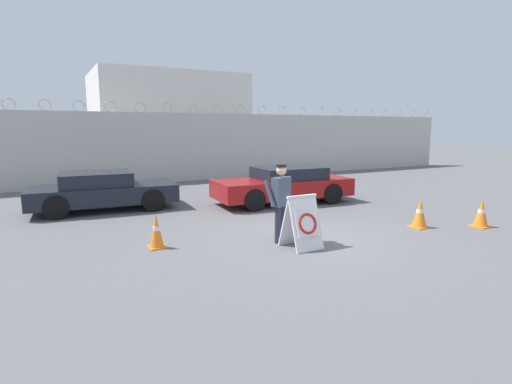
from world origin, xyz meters
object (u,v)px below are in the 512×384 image
object	(u,v)px
security_guard	(281,199)
parked_car_rear_sedan	(284,185)
traffic_cone_mid	(481,214)
barricade_sign	(303,222)
traffic_cone_far	(156,231)
traffic_cone_near	(420,213)
parked_car_front_coupe	(102,191)

from	to	relation	value
security_guard	parked_car_rear_sedan	xyz separation A→B (m)	(2.58, 3.98, -0.35)
security_guard	traffic_cone_mid	size ratio (longest dim) A/B	2.47
barricade_sign	traffic_cone_far	xyz separation A→B (m)	(-2.75, 1.46, -0.20)
security_guard	traffic_cone_near	distance (m)	3.95
parked_car_front_coupe	parked_car_rear_sedan	bearing A→B (deg)	-13.16
traffic_cone_mid	traffic_cone_far	bearing A→B (deg)	164.83
traffic_cone_near	parked_car_rear_sedan	size ratio (longest dim) A/B	0.16
traffic_cone_far	parked_car_rear_sedan	size ratio (longest dim) A/B	0.16
parked_car_front_coupe	parked_car_rear_sedan	distance (m)	5.85
traffic_cone_mid	traffic_cone_far	size ratio (longest dim) A/B	0.96
barricade_sign	traffic_cone_far	size ratio (longest dim) A/B	1.54
traffic_cone_near	parked_car_rear_sedan	xyz separation A→B (m)	(-1.28, 4.54, 0.26)
barricade_sign	traffic_cone_mid	xyz separation A→B (m)	(5.13, -0.67, -0.22)
traffic_cone_mid	parked_car_rear_sedan	bearing A→B (deg)	117.54
traffic_cone_near	parked_car_rear_sedan	bearing A→B (deg)	105.74
traffic_cone_mid	security_guard	bearing A→B (deg)	166.64
barricade_sign	traffic_cone_mid	distance (m)	5.18
traffic_cone_near	barricade_sign	bearing A→B (deg)	-179.46
traffic_cone_near	traffic_cone_far	xyz separation A→B (m)	(-6.42, 1.43, 0.00)
traffic_cone_near	parked_car_front_coupe	xyz separation A→B (m)	(-6.89, 6.19, 0.24)
traffic_cone_far	security_guard	bearing A→B (deg)	-18.82
traffic_cone_mid	traffic_cone_far	world-z (taller)	traffic_cone_far
barricade_sign	parked_car_front_coupe	distance (m)	7.00
traffic_cone_far	traffic_cone_near	bearing A→B (deg)	-12.53
security_guard	traffic_cone_far	distance (m)	2.78
traffic_cone_far	parked_car_front_coupe	size ratio (longest dim) A/B	0.17
security_guard	traffic_cone_mid	world-z (taller)	security_guard
traffic_cone_near	traffic_cone_mid	distance (m)	1.62
barricade_sign	traffic_cone_far	world-z (taller)	barricade_sign
traffic_cone_far	parked_car_front_coupe	distance (m)	4.79
barricade_sign	traffic_cone_near	world-z (taller)	barricade_sign
barricade_sign	traffic_cone_mid	bearing A→B (deg)	-8.36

